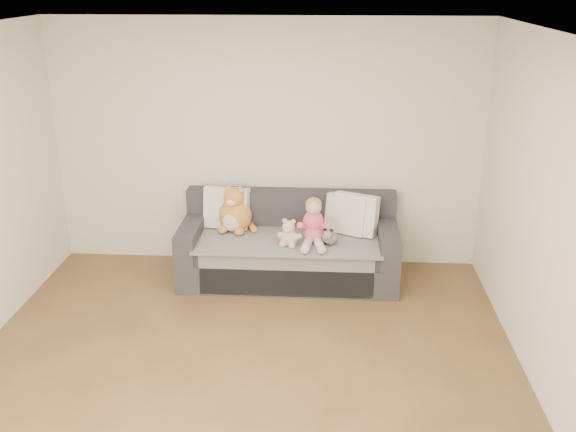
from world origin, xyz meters
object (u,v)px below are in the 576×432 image
(toddler, at_px, (313,224))
(teddy_bear, at_px, (289,235))
(sippy_cup, at_px, (288,240))
(plush_cat, at_px, (235,213))
(sofa, at_px, (289,249))

(toddler, distance_m, teddy_bear, 0.27)
(toddler, distance_m, sippy_cup, 0.29)
(toddler, bearing_deg, teddy_bear, -159.28)
(toddler, bearing_deg, sippy_cup, -163.57)
(plush_cat, bearing_deg, toddler, -6.41)
(sofa, height_order, teddy_bear, sofa)
(sofa, height_order, toddler, toddler)
(toddler, xyz_separation_m, teddy_bear, (-0.24, -0.10, -0.08))
(sofa, bearing_deg, plush_cat, 170.89)
(sofa, height_order, sippy_cup, sofa)
(plush_cat, relative_size, teddy_bear, 1.84)
(toddler, height_order, sippy_cup, toddler)
(sofa, xyz_separation_m, sippy_cup, (0.00, -0.27, 0.22))
(plush_cat, xyz_separation_m, sippy_cup, (0.57, -0.36, -0.13))
(toddler, distance_m, plush_cat, 0.86)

